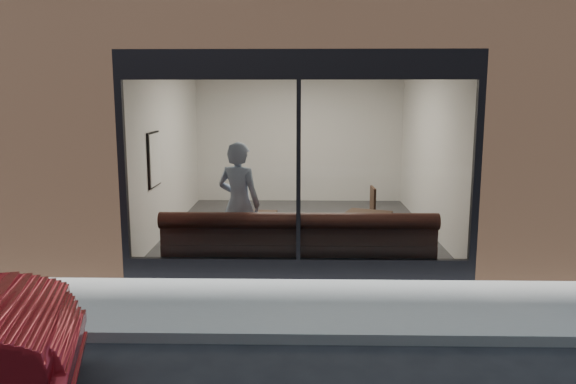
{
  "coord_description": "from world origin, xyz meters",
  "views": [
    {
      "loc": [
        0.02,
        -5.64,
        2.6
      ],
      "look_at": [
        -0.15,
        2.4,
        1.2
      ],
      "focal_mm": 35.0,
      "sensor_mm": 36.0,
      "label": 1
    }
  ],
  "objects_px": {
    "person": "(239,204)",
    "banquette": "(298,256)",
    "cafe_table_left": "(258,214)",
    "cafe_chair_right": "(362,225)",
    "cafe_table_right": "(367,215)"
  },
  "relations": [
    {
      "from": "person",
      "to": "cafe_chair_right",
      "type": "bearing_deg",
      "value": -119.6
    },
    {
      "from": "cafe_table_right",
      "to": "cafe_chair_right",
      "type": "height_order",
      "value": "cafe_table_right"
    },
    {
      "from": "cafe_table_left",
      "to": "cafe_table_right",
      "type": "distance_m",
      "value": 1.7
    },
    {
      "from": "banquette",
      "to": "cafe_table_right",
      "type": "distance_m",
      "value": 1.31
    },
    {
      "from": "cafe_table_left",
      "to": "cafe_chair_right",
      "type": "distance_m",
      "value": 2.32
    },
    {
      "from": "cafe_chair_right",
      "to": "banquette",
      "type": "bearing_deg",
      "value": 57.07
    },
    {
      "from": "cafe_table_right",
      "to": "person",
      "type": "bearing_deg",
      "value": -173.52
    },
    {
      "from": "person",
      "to": "banquette",
      "type": "bearing_deg",
      "value": -177.14
    },
    {
      "from": "banquette",
      "to": "cafe_chair_right",
      "type": "bearing_deg",
      "value": 59.16
    },
    {
      "from": "cafe_table_left",
      "to": "cafe_chair_right",
      "type": "xyz_separation_m",
      "value": [
        1.79,
        1.39,
        -0.5
      ]
    },
    {
      "from": "cafe_table_left",
      "to": "person",
      "type": "bearing_deg",
      "value": -141.11
    },
    {
      "from": "banquette",
      "to": "person",
      "type": "xyz_separation_m",
      "value": [
        -0.91,
        0.32,
        0.73
      ]
    },
    {
      "from": "cafe_table_left",
      "to": "cafe_chair_right",
      "type": "relative_size",
      "value": 1.22
    },
    {
      "from": "person",
      "to": "cafe_table_right",
      "type": "bearing_deg",
      "value": -151.06
    },
    {
      "from": "cafe_table_left",
      "to": "cafe_table_right",
      "type": "relative_size",
      "value": 0.8
    }
  ]
}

